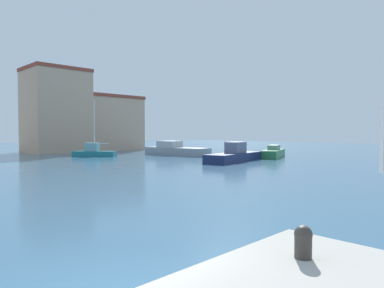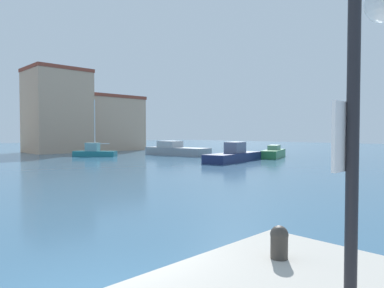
{
  "view_description": "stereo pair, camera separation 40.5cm",
  "coord_description": "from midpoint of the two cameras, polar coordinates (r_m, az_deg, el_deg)",
  "views": [
    {
      "loc": [
        -2.87,
        -4.72,
        2.9
      ],
      "look_at": [
        25.63,
        24.07,
        1.57
      ],
      "focal_mm": 32.53,
      "sensor_mm": 36.0,
      "label": 1
    },
    {
      "loc": [
        -2.58,
        -5.0,
        2.9
      ],
      "look_at": [
        25.63,
        24.07,
        1.57
      ],
      "focal_mm": 32.53,
      "sensor_mm": 36.0,
      "label": 2
    }
  ],
  "objects": [
    {
      "name": "water",
      "position": [
        30.67,
        -9.19,
        -3.58
      ],
      "size": [
        160.0,
        160.0,
        0.0
      ],
      "primitive_type": "plane",
      "color": "#38607F",
      "rests_on": "ground"
    },
    {
      "name": "mooring_bollard",
      "position": [
        5.46,
        15.68,
        -15.04
      ],
      "size": [
        0.26,
        0.26,
        0.48
      ],
      "color": "#38332D",
      "rests_on": "pier_quay"
    },
    {
      "name": "sailboat_teal_center_channel",
      "position": [
        43.9,
        -16.03,
        -1.2
      ],
      "size": [
        4.44,
        4.87,
        6.95
      ],
      "color": "#1E707A",
      "rests_on": "water"
    },
    {
      "name": "motorboat_green_inner_mooring",
      "position": [
        41.66,
        12.93,
        -1.42
      ],
      "size": [
        6.57,
        4.02,
        1.44
      ],
      "color": "#28703D",
      "rests_on": "water"
    },
    {
      "name": "motorboat_grey_behind_lamppost",
      "position": [
        44.68,
        -2.96,
        -1.0
      ],
      "size": [
        3.75,
        9.26,
        1.82
      ],
      "color": "gray",
      "rests_on": "water"
    },
    {
      "name": "motorboat_navy_distant_north",
      "position": [
        35.34,
        6.67,
        -1.88
      ],
      "size": [
        8.83,
        3.98,
        1.96
      ],
      "color": "#19234C",
      "rests_on": "water"
    },
    {
      "name": "yacht_club",
      "position": [
        54.77,
        -21.6,
        5.09
      ],
      "size": [
        8.18,
        7.46,
        12.18
      ],
      "color": "tan",
      "rests_on": "ground"
    },
    {
      "name": "warehouse_block",
      "position": [
        59.88,
        -15.01,
        3.31
      ],
      "size": [
        11.38,
        9.82,
        8.92
      ],
      "color": "tan",
      "rests_on": "ground"
    }
  ]
}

